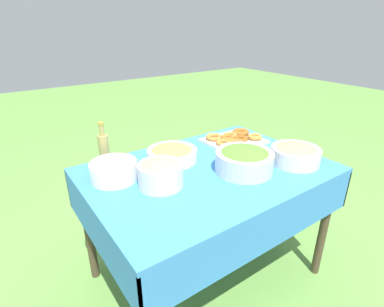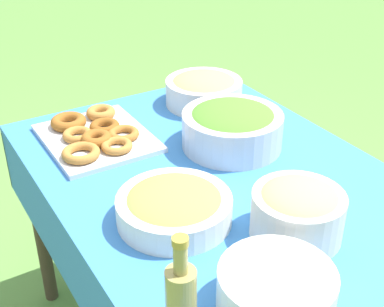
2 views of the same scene
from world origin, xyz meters
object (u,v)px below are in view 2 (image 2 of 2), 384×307
pasta_bowl (298,210)px  olive_bowl (174,206)px  bread_bowl (204,89)px  donut_platter (95,135)px  plate_stack (276,291)px  olive_oil_bottle (181,303)px  salad_bowl (232,126)px

pasta_bowl → olive_bowl: bearing=-132.4°
olive_bowl → bread_bowl: bearing=141.8°
bread_bowl → olive_bowl: (0.55, -0.43, -0.02)m
donut_platter → olive_bowl: 0.49m
bread_bowl → olive_bowl: size_ratio=0.95×
olive_bowl → plate_stack: bearing=4.3°
olive_oil_bottle → olive_bowl: olive_oil_bottle is taller
donut_platter → plate_stack: size_ratio=1.57×
salad_bowl → bread_bowl: 0.32m
pasta_bowl → donut_platter: size_ratio=0.59×
olive_bowl → olive_oil_bottle: bearing=-27.4°
olive_oil_bottle → plate_stack: bearing=82.4°
donut_platter → pasta_bowl: bearing=18.4°
plate_stack → bread_bowl: 1.00m
pasta_bowl → olive_oil_bottle: size_ratio=0.89×
donut_platter → olive_bowl: (0.49, 0.01, 0.02)m
salad_bowl → donut_platter: (-0.25, -0.35, -0.05)m
salad_bowl → olive_bowl: bearing=-54.7°
salad_bowl → pasta_bowl: pasta_bowl is taller
pasta_bowl → bread_bowl: (-0.75, 0.21, -0.01)m
olive_oil_bottle → pasta_bowl: bearing=108.9°
pasta_bowl → bread_bowl: size_ratio=0.80×
bread_bowl → pasta_bowl: bearing=-15.8°
donut_platter → olive_bowl: size_ratio=1.29×
donut_platter → olive_bowl: bearing=1.3°
olive_oil_bottle → bread_bowl: size_ratio=0.90×
donut_platter → bread_bowl: size_ratio=1.36×
bread_bowl → olive_bowl: 0.70m
pasta_bowl → plate_stack: bearing=-50.0°
pasta_bowl → donut_platter: pasta_bowl is taller
donut_platter → bread_bowl: 0.45m
plate_stack → olive_bowl: plate_stack is taller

